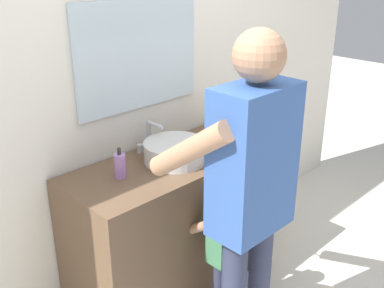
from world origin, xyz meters
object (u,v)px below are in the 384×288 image
(soap_bottle, at_px, (120,166))
(adult_parent, at_px, (249,181))
(toothbrush_cup, at_px, (214,137))
(child_toddler, at_px, (225,239))

(soap_bottle, bearing_deg, adult_parent, -72.34)
(soap_bottle, distance_m, adult_parent, 0.71)
(toothbrush_cup, bearing_deg, adult_parent, -125.72)
(soap_bottle, height_order, child_toddler, soap_bottle)
(child_toddler, bearing_deg, adult_parent, -118.57)
(toothbrush_cup, relative_size, child_toddler, 0.24)
(child_toddler, bearing_deg, toothbrush_cup, 50.36)
(toothbrush_cup, bearing_deg, child_toddler, -129.64)
(toothbrush_cup, distance_m, child_toddler, 0.64)
(toothbrush_cup, xyz_separation_m, soap_bottle, (-0.66, 0.04, 0.01))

